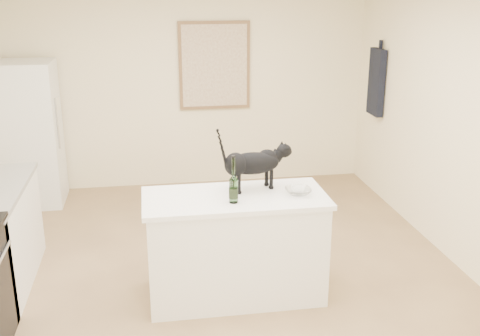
% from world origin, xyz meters
% --- Properties ---
extents(floor, '(5.50, 5.50, 0.00)m').
position_xyz_m(floor, '(0.00, 0.00, 0.00)').
color(floor, '#A38156').
rests_on(floor, ground).
extents(wall_back, '(4.50, 0.00, 4.50)m').
position_xyz_m(wall_back, '(0.00, 2.75, 1.30)').
color(wall_back, beige).
rests_on(wall_back, ground).
extents(wall_right, '(0.00, 5.50, 5.50)m').
position_xyz_m(wall_right, '(2.25, 0.00, 1.30)').
color(wall_right, beige).
rests_on(wall_right, ground).
extents(island_base, '(1.44, 0.67, 0.86)m').
position_xyz_m(island_base, '(0.10, -0.20, 0.43)').
color(island_base, white).
rests_on(island_base, floor).
extents(island_top, '(1.50, 0.70, 0.04)m').
position_xyz_m(island_top, '(0.10, -0.20, 0.88)').
color(island_top, white).
rests_on(island_top, island_base).
extents(fridge, '(0.68, 0.68, 1.70)m').
position_xyz_m(fridge, '(-1.95, 2.35, 0.85)').
color(fridge, white).
rests_on(fridge, floor).
extents(artwork_frame, '(0.90, 0.03, 1.10)m').
position_xyz_m(artwork_frame, '(0.30, 2.72, 1.55)').
color(artwork_frame, brown).
rests_on(artwork_frame, wall_back).
extents(artwork_canvas, '(0.82, 0.00, 1.02)m').
position_xyz_m(artwork_canvas, '(0.30, 2.70, 1.55)').
color(artwork_canvas, beige).
rests_on(artwork_canvas, wall_back).
extents(hanging_garment, '(0.08, 0.34, 0.80)m').
position_xyz_m(hanging_garment, '(2.19, 2.05, 1.40)').
color(hanging_garment, black).
rests_on(hanging_garment, wall_right).
extents(black_cat, '(0.62, 0.32, 0.41)m').
position_xyz_m(black_cat, '(0.26, -0.08, 1.11)').
color(black_cat, black).
rests_on(black_cat, island_top).
extents(wine_bottle, '(0.08, 0.08, 0.34)m').
position_xyz_m(wine_bottle, '(0.07, -0.34, 1.07)').
color(wine_bottle, '#255321').
rests_on(wine_bottle, island_top).
extents(glass_bowl, '(0.22, 0.22, 0.05)m').
position_xyz_m(glass_bowl, '(0.62, -0.25, 0.93)').
color(glass_bowl, white).
rests_on(glass_bowl, island_top).
extents(fridge_paper, '(0.02, 0.12, 0.16)m').
position_xyz_m(fridge_paper, '(-1.60, 2.42, 1.18)').
color(fridge_paper, white).
rests_on(fridge_paper, fridge).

